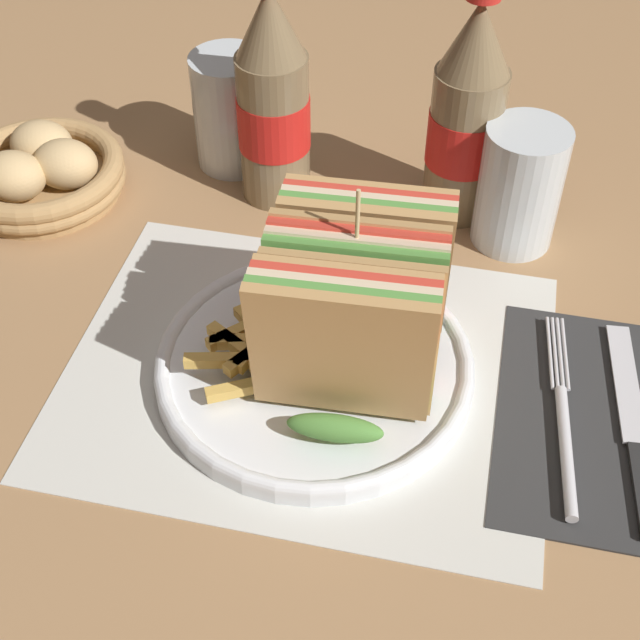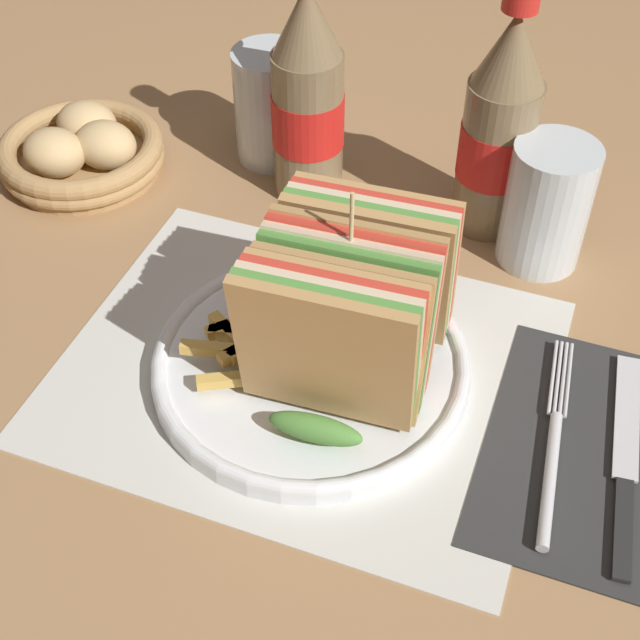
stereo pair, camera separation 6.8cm
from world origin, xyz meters
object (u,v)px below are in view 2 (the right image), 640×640
object	(u,v)px
plate_main	(311,364)
knife	(626,461)
glass_far	(272,106)
coke_bottle_near	(308,100)
club_sandwich	(349,308)
bread_basket	(82,151)
coke_bottle_far	(500,130)
glass_near	(547,205)
fork	(552,456)

from	to	relation	value
plate_main	knife	distance (m)	0.24
glass_far	coke_bottle_near	bearing A→B (deg)	-37.49
plate_main	club_sandwich	xyz separation A→B (m)	(0.03, 0.00, 0.07)
coke_bottle_near	glass_far	bearing A→B (deg)	142.51
club_sandwich	glass_far	size ratio (longest dim) A/B	1.49
club_sandwich	bread_basket	xyz separation A→B (m)	(-0.34, 0.17, -0.06)
plate_main	coke_bottle_near	bearing A→B (deg)	111.43
glass_far	bread_basket	bearing A→B (deg)	-151.35
coke_bottle_near	coke_bottle_far	distance (m)	0.17
club_sandwich	knife	size ratio (longest dim) A/B	0.85
plate_main	coke_bottle_near	distance (m)	0.26
glass_near	fork	bearing A→B (deg)	-76.64
coke_bottle_far	bread_basket	size ratio (longest dim) A/B	1.42
plate_main	knife	size ratio (longest dim) A/B	1.24
plate_main	bread_basket	size ratio (longest dim) A/B	1.53
bread_basket	plate_main	bearing A→B (deg)	-29.57
bread_basket	glass_near	bearing A→B (deg)	3.49
coke_bottle_near	coke_bottle_far	bearing A→B (deg)	4.04
knife	glass_far	size ratio (longest dim) A/B	1.75
fork	glass_near	world-z (taller)	glass_near
fork	bread_basket	bearing A→B (deg)	153.41
fork	glass_far	world-z (taller)	glass_far
club_sandwich	knife	xyz separation A→B (m)	(0.21, -0.01, -0.07)
fork	knife	distance (m)	0.05
glass_far	bread_basket	world-z (taller)	glass_far
glass_near	coke_bottle_near	bearing A→B (deg)	174.58
club_sandwich	bread_basket	distance (m)	0.38
club_sandwich	coke_bottle_near	world-z (taller)	coke_bottle_near
plate_main	coke_bottle_far	world-z (taller)	coke_bottle_far
glass_far	bread_basket	xyz separation A→B (m)	(-0.17, -0.09, -0.03)
plate_main	glass_near	bearing A→B (deg)	55.45
club_sandwich	coke_bottle_near	xyz separation A→B (m)	(-0.12, 0.22, 0.02)
bread_basket	knife	bearing A→B (deg)	-18.07
coke_bottle_far	glass_near	distance (m)	0.08
plate_main	knife	world-z (taller)	plate_main
coke_bottle_far	glass_far	xyz separation A→B (m)	(-0.23, 0.03, -0.04)
glass_far	knife	bearing A→B (deg)	-35.10
fork	coke_bottle_far	xyz separation A→B (m)	(-0.11, 0.26, 0.09)
plate_main	bread_basket	xyz separation A→B (m)	(-0.31, 0.17, 0.01)
club_sandwich	knife	bearing A→B (deg)	-1.52
fork	coke_bottle_near	bearing A→B (deg)	133.64
knife	bread_basket	bearing A→B (deg)	156.70
fork	glass_near	size ratio (longest dim) A/B	1.69
knife	bread_basket	xyz separation A→B (m)	(-0.55, 0.18, 0.02)
knife	coke_bottle_near	bearing A→B (deg)	140.07
coke_bottle_near	glass_near	xyz separation A→B (m)	(0.23, -0.02, -0.04)
coke_bottle_near	knife	bearing A→B (deg)	-34.69
glass_near	coke_bottle_far	bearing A→B (deg)	148.24
coke_bottle_near	bread_basket	distance (m)	0.24
glass_near	glass_far	size ratio (longest dim) A/B	1.00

